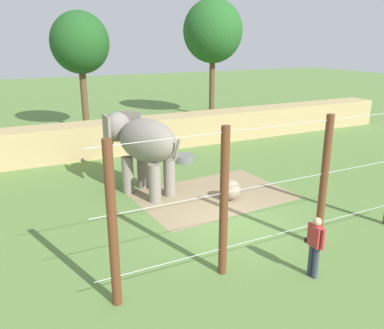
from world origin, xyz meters
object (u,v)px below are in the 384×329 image
Objects in this scene: enrichment_ball at (230,190)px; zookeeper at (315,244)px; elephant at (142,143)px; water_tub at (183,158)px.

enrichment_ball is 5.52m from zookeeper.
water_tub is at bearing 43.09° from elephant.
zookeeper is at bearing -97.65° from water_tub.
zookeeper reaches higher than water_tub.
elephant is 2.35× the size of zookeeper.
elephant reaches higher than zookeeper.
water_tub is at bearing 82.35° from zookeeper.
elephant is at bearing 140.18° from enrichment_ball.
elephant is 7.99m from zookeeper.
zookeeper is at bearing -99.33° from enrichment_ball.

